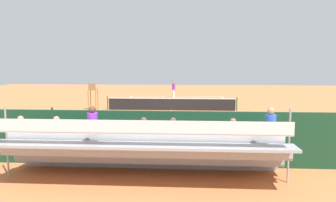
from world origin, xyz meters
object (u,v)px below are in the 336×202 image
(tennis_net, at_px, (171,104))
(line_judge, at_px, (49,130))
(bleacher_stand, at_px, (142,149))
(equipment_bag, at_px, (167,156))
(tennis_ball_near, at_px, (198,102))
(courtside_bench, at_px, (222,146))
(tennis_racket, at_px, (164,97))
(umpire_chair, at_px, (93,94))
(tennis_player, at_px, (174,88))

(tennis_net, relative_size, line_judge, 5.35)
(bleacher_stand, height_order, line_judge, bleacher_stand)
(equipment_bag, xyz_separation_m, tennis_ball_near, (-1.61, -18.98, -0.15))
(line_judge, bearing_deg, equipment_bag, 174.41)
(courtside_bench, distance_m, tennis_racket, 23.43)
(umpire_chair, distance_m, courtside_bench, 15.73)
(equipment_bag, bearing_deg, line_judge, -5.59)
(tennis_ball_near, bearing_deg, bleacher_stand, 83.77)
(tennis_net, bearing_deg, tennis_ball_near, -111.66)
(line_judge, bearing_deg, tennis_ball_near, -109.18)
(bleacher_stand, xyz_separation_m, tennis_player, (0.21, -24.91, 0.06))
(equipment_bag, relative_size, tennis_racket, 1.54)
(equipment_bag, distance_m, tennis_racket, 23.29)
(tennis_racket, relative_size, tennis_ball_near, 8.88)
(bleacher_stand, height_order, tennis_racket, bleacher_stand)
(tennis_player, xyz_separation_m, line_judge, (3.94, 22.46, 0.00))
(tennis_net, xyz_separation_m, equipment_bag, (-0.61, 13.40, -0.32))
(courtside_bench, distance_m, tennis_player, 23.00)
(bleacher_stand, relative_size, equipment_bag, 10.07)
(courtside_bench, relative_size, tennis_player, 0.93)
(bleacher_stand, bearing_deg, tennis_racket, -86.95)
(tennis_net, distance_m, line_judge, 13.61)
(tennis_net, height_order, tennis_ball_near, tennis_net)
(tennis_racket, bearing_deg, tennis_net, 98.19)
(umpire_chair, xyz_separation_m, tennis_racket, (-4.79, -10.10, -1.30))
(tennis_racket, bearing_deg, bleacher_stand, 93.05)
(tennis_player, bearing_deg, courtside_bench, 97.37)
(bleacher_stand, relative_size, line_judge, 4.70)
(umpire_chair, distance_m, line_judge, 12.78)
(bleacher_stand, height_order, tennis_player, bleacher_stand)
(tennis_player, xyz_separation_m, tennis_racket, (1.13, -0.27, -1.00))
(equipment_bag, height_order, tennis_racket, equipment_bag)
(bleacher_stand, bearing_deg, umpire_chair, -67.87)
(bleacher_stand, bearing_deg, tennis_ball_near, -96.23)
(tennis_racket, xyz_separation_m, tennis_ball_near, (-3.63, 4.22, 0.02))
(bleacher_stand, bearing_deg, line_judge, -30.53)
(courtside_bench, height_order, tennis_player, tennis_player)
(tennis_net, height_order, equipment_bag, tennis_net)
(courtside_bench, distance_m, tennis_ball_near, 18.86)
(umpire_chair, bearing_deg, line_judge, 98.91)
(bleacher_stand, bearing_deg, tennis_net, -90.26)
(courtside_bench, xyz_separation_m, tennis_racket, (4.08, -23.07, -0.54))
(tennis_net, relative_size, tennis_racket, 17.58)
(tennis_net, distance_m, umpire_chair, 6.26)
(tennis_player, relative_size, tennis_ball_near, 29.18)
(tennis_net, bearing_deg, tennis_racket, -81.81)
(tennis_racket, bearing_deg, tennis_player, 166.63)
(bleacher_stand, height_order, equipment_bag, bleacher_stand)
(tennis_net, bearing_deg, tennis_player, -88.29)
(tennis_net, xyz_separation_m, tennis_player, (0.28, -9.53, 0.51))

